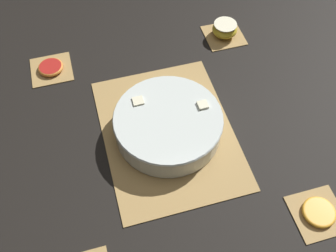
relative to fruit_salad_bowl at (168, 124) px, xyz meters
The scene contains 9 objects.
ground_plane 0.05m from the fruit_salad_bowl, 89.97° to the left, with size 6.00×6.00×0.00m, color black.
bamboo_mat_center 0.04m from the fruit_salad_bowl, 89.97° to the left, with size 0.47×0.35×0.01m.
coaster_mat_near_left 0.44m from the fruit_salad_bowl, 138.84° to the right, with size 0.12×0.12×0.01m.
coaster_mat_far_left 0.44m from the fruit_salad_bowl, 138.80° to the left, with size 0.12×0.12×0.01m.
coaster_mat_far_right 0.44m from the fruit_salad_bowl, 41.20° to the left, with size 0.12×0.12×0.01m.
fruit_salad_bowl is the anchor object (origin of this frame).
apple_half 0.44m from the fruit_salad_bowl, 138.80° to the left, with size 0.08×0.08×0.04m.
orange_slice_whole 0.44m from the fruit_salad_bowl, 41.20° to the left, with size 0.08×0.08×0.01m.
grapefruit_slice 0.44m from the fruit_salad_bowl, 138.84° to the right, with size 0.08×0.08×0.01m.
Camera 1 is at (0.59, -0.16, 0.91)m, focal length 42.00 mm.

